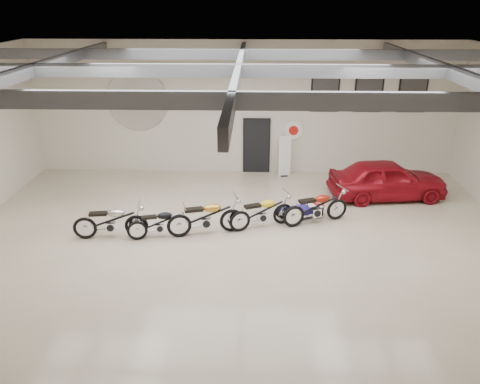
{
  "coord_description": "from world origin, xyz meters",
  "views": [
    {
      "loc": [
        0.38,
        -11.45,
        6.37
      ],
      "look_at": [
        0.0,
        1.2,
        1.1
      ],
      "focal_mm": 35.0,
      "sensor_mm": 36.0,
      "label": 1
    }
  ],
  "objects_px": {
    "motorcycle_red": "(316,207)",
    "vintage_car": "(387,179)",
    "banner_stand": "(285,155)",
    "motorcycle_silver": "(110,221)",
    "motorcycle_black": "(159,223)",
    "motorcycle_gold": "(206,216)",
    "go_kart": "(306,208)",
    "motorcycle_yellow": "(262,211)"
  },
  "relations": [
    {
      "from": "banner_stand",
      "to": "vintage_car",
      "type": "relative_size",
      "value": 0.43
    },
    {
      "from": "motorcycle_red",
      "to": "vintage_car",
      "type": "distance_m",
      "value": 3.36
    },
    {
      "from": "motorcycle_silver",
      "to": "motorcycle_gold",
      "type": "height_order",
      "value": "motorcycle_gold"
    },
    {
      "from": "banner_stand",
      "to": "vintage_car",
      "type": "xyz_separation_m",
      "value": [
        3.37,
        -1.99,
        -0.17
      ]
    },
    {
      "from": "motorcycle_black",
      "to": "motorcycle_gold",
      "type": "xyz_separation_m",
      "value": [
        1.3,
        0.24,
        0.1
      ]
    },
    {
      "from": "motorcycle_red",
      "to": "motorcycle_black",
      "type": "bearing_deg",
      "value": 171.38
    },
    {
      "from": "banner_stand",
      "to": "motorcycle_gold",
      "type": "height_order",
      "value": "banner_stand"
    },
    {
      "from": "banner_stand",
      "to": "motorcycle_yellow",
      "type": "height_order",
      "value": "banner_stand"
    },
    {
      "from": "motorcycle_red",
      "to": "go_kart",
      "type": "xyz_separation_m",
      "value": [
        -0.25,
        0.49,
        -0.26
      ]
    },
    {
      "from": "motorcycle_silver",
      "to": "motorcycle_red",
      "type": "bearing_deg",
      "value": 2.99
    },
    {
      "from": "motorcycle_yellow",
      "to": "motorcycle_red",
      "type": "bearing_deg",
      "value": -11.61
    },
    {
      "from": "motorcycle_black",
      "to": "vintage_car",
      "type": "relative_size",
      "value": 0.46
    },
    {
      "from": "motorcycle_red",
      "to": "motorcycle_yellow",
      "type": "bearing_deg",
      "value": 169.99
    },
    {
      "from": "vintage_car",
      "to": "motorcycle_red",
      "type": "bearing_deg",
      "value": 121.29
    },
    {
      "from": "banner_stand",
      "to": "vintage_car",
      "type": "height_order",
      "value": "banner_stand"
    },
    {
      "from": "motorcycle_black",
      "to": "go_kart",
      "type": "distance_m",
      "value": 4.59
    },
    {
      "from": "motorcycle_yellow",
      "to": "banner_stand",
      "type": "bearing_deg",
      "value": 54.86
    },
    {
      "from": "go_kart",
      "to": "motorcycle_red",
      "type": "bearing_deg",
      "value": -90.14
    },
    {
      "from": "motorcycle_black",
      "to": "motorcycle_gold",
      "type": "distance_m",
      "value": 1.32
    },
    {
      "from": "banner_stand",
      "to": "motorcycle_yellow",
      "type": "xyz_separation_m",
      "value": [
        -0.92,
        -4.39,
        -0.32
      ]
    },
    {
      "from": "motorcycle_gold",
      "to": "vintage_car",
      "type": "relative_size",
      "value": 0.56
    },
    {
      "from": "motorcycle_red",
      "to": "vintage_car",
      "type": "bearing_deg",
      "value": 16.13
    },
    {
      "from": "banner_stand",
      "to": "motorcycle_black",
      "type": "xyz_separation_m",
      "value": [
        -3.84,
        -5.11,
        -0.38
      ]
    },
    {
      "from": "motorcycle_silver",
      "to": "motorcycle_yellow",
      "type": "distance_m",
      "value": 4.38
    },
    {
      "from": "motorcycle_black",
      "to": "vintage_car",
      "type": "distance_m",
      "value": 7.86
    },
    {
      "from": "motorcycle_black",
      "to": "motorcycle_red",
      "type": "height_order",
      "value": "motorcycle_red"
    },
    {
      "from": "motorcycle_black",
      "to": "motorcycle_red",
      "type": "bearing_deg",
      "value": -2.23
    },
    {
      "from": "motorcycle_black",
      "to": "motorcycle_yellow",
      "type": "height_order",
      "value": "motorcycle_yellow"
    },
    {
      "from": "motorcycle_black",
      "to": "motorcycle_gold",
      "type": "height_order",
      "value": "motorcycle_gold"
    },
    {
      "from": "banner_stand",
      "to": "motorcycle_red",
      "type": "bearing_deg",
      "value": -89.91
    },
    {
      "from": "vintage_car",
      "to": "motorcycle_gold",
      "type": "bearing_deg",
      "value": 109.42
    },
    {
      "from": "banner_stand",
      "to": "motorcycle_silver",
      "type": "distance_m",
      "value": 7.36
    },
    {
      "from": "motorcycle_silver",
      "to": "motorcycle_red",
      "type": "height_order",
      "value": "motorcycle_red"
    },
    {
      "from": "motorcycle_gold",
      "to": "go_kart",
      "type": "xyz_separation_m",
      "value": [
        3.01,
        1.32,
        -0.29
      ]
    },
    {
      "from": "motorcycle_red",
      "to": "banner_stand",
      "type": "bearing_deg",
      "value": 78.37
    },
    {
      "from": "motorcycle_silver",
      "to": "motorcycle_gold",
      "type": "relative_size",
      "value": 0.94
    },
    {
      "from": "motorcycle_silver",
      "to": "motorcycle_black",
      "type": "xyz_separation_m",
      "value": [
        1.39,
        0.05,
        -0.07
      ]
    },
    {
      "from": "motorcycle_yellow",
      "to": "vintage_car",
      "type": "height_order",
      "value": "vintage_car"
    },
    {
      "from": "motorcycle_yellow",
      "to": "go_kart",
      "type": "bearing_deg",
      "value": 7.72
    },
    {
      "from": "motorcycle_black",
      "to": "motorcycle_silver",
      "type": "bearing_deg",
      "value": 166.83
    },
    {
      "from": "motorcycle_silver",
      "to": "motorcycle_gold",
      "type": "xyz_separation_m",
      "value": [
        2.68,
        0.29,
        0.03
      ]
    },
    {
      "from": "go_kart",
      "to": "motorcycle_yellow",
      "type": "bearing_deg",
      "value": -176.23
    }
  ]
}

